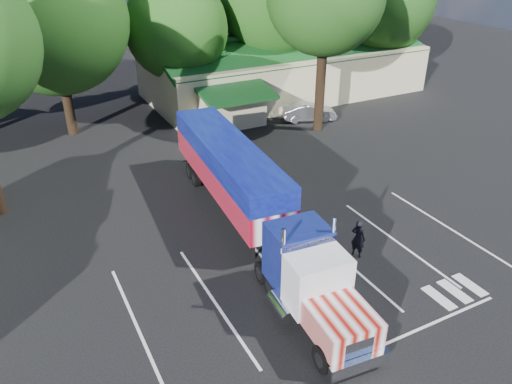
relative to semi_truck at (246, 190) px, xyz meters
name	(u,v)px	position (x,y,z in m)	size (l,w,h in m)	color
ground	(226,217)	(-0.44, 1.61, -2.22)	(120.00, 120.00, 0.00)	black
event_hall	(282,69)	(13.30, 19.42, -0.01)	(24.20, 14.12, 5.55)	beige
tree_row_c	(53,20)	(-5.44, 17.81, 5.81)	(10.00, 10.00, 13.05)	black
tree_row_d	(176,28)	(3.56, 19.11, 4.36)	(8.00, 8.00, 10.60)	black
tree_row_e	(275,0)	(12.56, 19.61, 5.86)	(9.60, 9.60, 12.90)	black
semi_truck	(246,190)	(0.00, 0.00, 0.00)	(4.04, 18.91, 3.93)	black
woman	(358,238)	(3.51, -4.39, -1.29)	(0.68, 0.45, 1.88)	black
bicycle	(252,160)	(3.67, 6.58, -1.81)	(0.56, 1.60, 0.84)	black
silver_sedan	(309,112)	(11.56, 12.11, -1.54)	(1.44, 4.14, 1.36)	#A6A8AE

